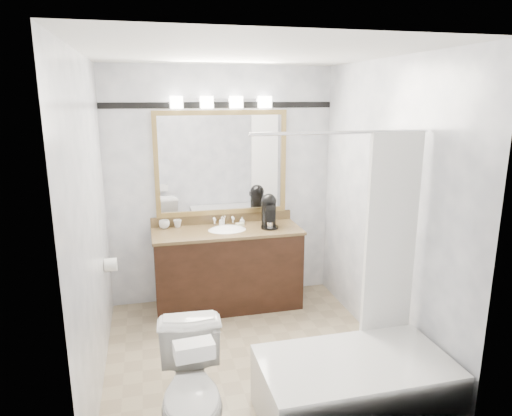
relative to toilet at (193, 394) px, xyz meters
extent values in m
cube|color=#9C8969|center=(0.57, 0.92, -0.38)|extent=(2.40, 2.60, 0.01)
cube|color=white|center=(0.57, 0.92, 2.13)|extent=(2.40, 2.60, 0.01)
cube|color=white|center=(0.57, 2.23, 0.87)|extent=(2.40, 0.01, 2.50)
cube|color=white|center=(0.57, -0.38, 0.87)|extent=(2.40, 0.01, 2.50)
cube|color=white|center=(-0.63, 0.92, 0.87)|extent=(0.01, 2.60, 2.50)
cube|color=white|center=(1.78, 0.92, 0.87)|extent=(0.01, 2.60, 2.50)
cube|color=black|center=(0.57, 1.94, 0.03)|extent=(1.50, 0.55, 0.82)
cube|color=olive|center=(0.57, 1.94, 0.46)|extent=(1.53, 0.58, 0.03)
cube|color=olive|center=(0.57, 2.21, 0.52)|extent=(1.53, 0.03, 0.10)
ellipsoid|color=white|center=(0.57, 1.94, 0.44)|extent=(0.44, 0.34, 0.14)
cube|color=#A28449|center=(0.57, 2.20, 1.65)|extent=(1.40, 0.04, 0.05)
cube|color=#A28449|center=(0.57, 2.20, 0.60)|extent=(1.40, 0.04, 0.05)
cube|color=#A28449|center=(-0.10, 2.20, 1.12)|extent=(0.05, 0.04, 1.00)
cube|color=#A28449|center=(1.25, 2.20, 1.12)|extent=(0.05, 0.04, 1.00)
cube|color=white|center=(0.57, 2.21, 1.12)|extent=(1.30, 0.01, 1.00)
cube|color=silver|center=(0.57, 2.19, 1.77)|extent=(0.90, 0.05, 0.03)
cube|color=white|center=(0.12, 2.14, 1.75)|extent=(0.12, 0.12, 0.12)
cube|color=white|center=(0.42, 2.14, 1.75)|extent=(0.12, 0.12, 0.12)
cube|color=white|center=(0.72, 2.14, 1.75)|extent=(0.12, 0.12, 0.12)
cube|color=white|center=(1.02, 2.14, 1.75)|extent=(0.12, 0.12, 0.12)
cube|color=black|center=(0.57, 2.21, 1.72)|extent=(2.40, 0.01, 0.06)
cube|color=white|center=(1.10, 0.00, -0.15)|extent=(1.30, 0.72, 0.45)
cylinder|color=silver|center=(1.10, 0.38, 1.57)|extent=(1.30, 0.02, 0.02)
cube|color=white|center=(1.52, 0.37, 0.80)|extent=(0.40, 0.04, 1.55)
cylinder|color=white|center=(-0.57, 1.58, 0.32)|extent=(0.11, 0.12, 0.12)
imported|color=white|center=(0.00, 0.00, 0.00)|extent=(0.47, 0.77, 0.76)
cube|color=white|center=(0.00, -0.20, 0.42)|extent=(0.23, 0.14, 0.09)
cylinder|color=black|center=(1.02, 1.89, 0.48)|extent=(0.18, 0.18, 0.02)
cylinder|color=black|center=(1.02, 1.95, 0.61)|extent=(0.15, 0.15, 0.26)
sphere|color=black|center=(1.02, 1.95, 0.75)|extent=(0.16, 0.16, 0.16)
cube|color=black|center=(1.01, 1.87, 0.70)|extent=(0.11, 0.11, 0.05)
cylinder|color=silver|center=(1.01, 1.87, 0.51)|extent=(0.06, 0.06, 0.06)
imported|color=white|center=(-0.05, 2.14, 0.51)|extent=(0.14, 0.14, 0.09)
imported|color=white|center=(0.09, 2.15, 0.51)|extent=(0.10, 0.10, 0.08)
imported|color=white|center=(0.54, 2.07, 0.52)|extent=(0.06, 0.06, 0.10)
imported|color=white|center=(0.77, 2.12, 0.51)|extent=(0.06, 0.06, 0.07)
cube|color=beige|center=(0.73, 2.05, 0.48)|extent=(0.09, 0.06, 0.03)
camera|label=1|loc=(-0.21, -2.52, 1.81)|focal=32.00mm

